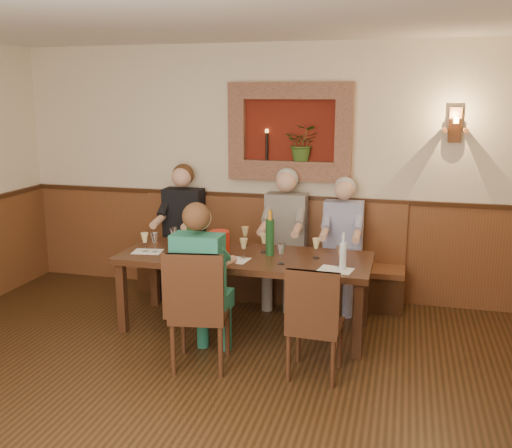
{
  "coord_description": "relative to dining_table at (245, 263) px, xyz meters",
  "views": [
    {
      "loc": [
        1.44,
        -3.2,
        2.25
      ],
      "look_at": [
        0.1,
        1.9,
        1.05
      ],
      "focal_mm": 40.0,
      "sensor_mm": 36.0,
      "label": 1
    }
  ],
  "objects": [
    {
      "name": "wall_niche",
      "position": [
        0.24,
        1.09,
        1.13
      ],
      "size": [
        1.36,
        0.3,
        1.06
      ],
      "color": "#60180D",
      "rests_on": "ground"
    },
    {
      "name": "ground_plane",
      "position": [
        0.0,
        -1.85,
        -0.68
      ],
      "size": [
        6.0,
        6.0,
        0.0
      ],
      "primitive_type": "plane",
      "color": "black",
      "rests_on": "ground"
    },
    {
      "name": "wine_glass_10",
      "position": [
        -0.87,
        -0.12,
        0.17
      ],
      "size": [
        0.08,
        0.08,
        0.19
      ],
      "primitive_type": null,
      "color": "white",
      "rests_on": "dining_table"
    },
    {
      "name": "room_shell",
      "position": [
        0.0,
        -1.85,
        1.21
      ],
      "size": [
        6.04,
        6.04,
        2.82
      ],
      "color": "beige",
      "rests_on": "ground"
    },
    {
      "name": "wine_glass_3",
      "position": [
        -0.36,
        0.08,
        0.17
      ],
      "size": [
        0.08,
        0.08,
        0.19
      ],
      "primitive_type": null,
      "color": "white",
      "rests_on": "dining_table"
    },
    {
      "name": "bench",
      "position": [
        0.0,
        0.94,
        -0.35
      ],
      "size": [
        3.0,
        0.45,
        1.11
      ],
      "color": "#381E0F",
      "rests_on": "ground"
    },
    {
      "name": "chair_near_right",
      "position": [
        0.81,
        -0.78,
        -0.4
      ],
      "size": [
        0.43,
        0.43,
        0.95
      ],
      "rotation": [
        0.0,
        0.0,
        -0.04
      ],
      "color": "#311C0E",
      "rests_on": "ground"
    },
    {
      "name": "person_bench_mid",
      "position": [
        0.21,
        0.84,
        -0.06
      ],
      "size": [
        0.44,
        0.54,
        1.48
      ],
      "color": "#544E4D",
      "rests_on": "ground"
    },
    {
      "name": "chair_near_left",
      "position": [
        -0.14,
        -0.86,
        -0.37
      ],
      "size": [
        0.53,
        0.53,
        1.04
      ],
      "rotation": [
        0.0,
        0.0,
        0.16
      ],
      "color": "#311C0E",
      "rests_on": "ground"
    },
    {
      "name": "water_bottle",
      "position": [
        0.96,
        -0.24,
        0.21
      ],
      "size": [
        0.08,
        0.08,
        0.34
      ],
      "rotation": [
        0.0,
        0.0,
        0.34
      ],
      "color": "silver",
      "rests_on": "dining_table"
    },
    {
      "name": "tasting_sheet_a",
      "position": [
        -0.95,
        -0.12,
        0.08
      ],
      "size": [
        0.31,
        0.24,
        0.0
      ],
      "primitive_type": "cube",
      "rotation": [
        0.0,
        0.0,
        0.15
      ],
      "color": "white",
      "rests_on": "dining_table"
    },
    {
      "name": "tasting_sheet_c",
      "position": [
        0.9,
        -0.25,
        0.08
      ],
      "size": [
        0.32,
        0.25,
        0.0
      ],
      "primitive_type": "cube",
      "rotation": [
        0.0,
        0.0,
        -0.17
      ],
      "color": "white",
      "rests_on": "dining_table"
    },
    {
      "name": "wine_glass_8",
      "position": [
        0.93,
        -0.15,
        0.17
      ],
      "size": [
        0.08,
        0.08,
        0.19
      ],
      "primitive_type": null,
      "color": "white",
      "rests_on": "dining_table"
    },
    {
      "name": "dining_table",
      "position": [
        0.0,
        0.0,
        0.0
      ],
      "size": [
        2.4,
        0.9,
        0.75
      ],
      "color": "#311C0E",
      "rests_on": "ground"
    },
    {
      "name": "wine_glass_9",
      "position": [
        -0.26,
        -0.33,
        0.17
      ],
      "size": [
        0.08,
        0.08,
        0.19
      ],
      "primitive_type": null,
      "color": "#DBC883",
      "rests_on": "dining_table"
    },
    {
      "name": "wine_glass_0",
      "position": [
        -0.97,
        -0.14,
        0.17
      ],
      "size": [
        0.08,
        0.08,
        0.19
      ],
      "primitive_type": null,
      "color": "#DBC883",
      "rests_on": "dining_table"
    },
    {
      "name": "person_bench_left",
      "position": [
        -0.99,
        0.84,
        -0.06
      ],
      "size": [
        0.45,
        0.55,
        1.49
      ],
      "color": "black",
      "rests_on": "ground"
    },
    {
      "name": "wine_glass_5",
      "position": [
        0.16,
        0.14,
        0.17
      ],
      "size": [
        0.08,
        0.08,
        0.19
      ],
      "primitive_type": null,
      "color": "#DBC883",
      "rests_on": "dining_table"
    },
    {
      "name": "person_bench_right",
      "position": [
        0.84,
        0.84,
        -0.09
      ],
      "size": [
        0.41,
        0.5,
        1.41
      ],
      "color": "navy",
      "rests_on": "ground"
    },
    {
      "name": "wine_glass_1",
      "position": [
        -0.78,
        0.13,
        0.17
      ],
      "size": [
        0.08,
        0.08,
        0.19
      ],
      "primitive_type": null,
      "color": "white",
      "rests_on": "dining_table"
    },
    {
      "name": "person_chair_front",
      "position": [
        -0.15,
        -0.78,
        -0.09
      ],
      "size": [
        0.42,
        0.51,
        1.42
      ],
      "color": "#164B4F",
      "rests_on": "ground"
    },
    {
      "name": "wall_sconce",
      "position": [
        1.9,
        1.08,
        1.27
      ],
      "size": [
        0.25,
        0.2,
        0.35
      ],
      "color": "brown",
      "rests_on": "ground"
    },
    {
      "name": "wine_glass_2",
      "position": [
        -0.55,
        -0.24,
        0.17
      ],
      "size": [
        0.08,
        0.08,
        0.19
      ],
      "primitive_type": null,
      "color": "#DBC883",
      "rests_on": "dining_table"
    },
    {
      "name": "spittoon_bucket",
      "position": [
        -0.25,
        -0.01,
        0.19
      ],
      "size": [
        0.2,
        0.2,
        0.22
      ],
      "primitive_type": "cylinder",
      "rotation": [
        0.0,
        0.0,
        0.04
      ],
      "color": "red",
      "rests_on": "dining_table"
    },
    {
      "name": "wine_glass_11",
      "position": [
        -0.09,
        0.36,
        0.17
      ],
      "size": [
        0.08,
        0.08,
        0.19
      ],
      "primitive_type": null,
      "color": "#DBC883",
      "rests_on": "dining_table"
    },
    {
      "name": "wainscoting",
      "position": [
        0.0,
        -1.85,
        -0.09
      ],
      "size": [
        6.02,
        6.02,
        1.15
      ],
      "color": "brown",
      "rests_on": "ground"
    },
    {
      "name": "wine_glass_6",
      "position": [
        0.4,
        -0.2,
        0.17
      ],
      "size": [
        0.08,
        0.08,
        0.19
      ],
      "primitive_type": null,
      "color": "white",
      "rests_on": "dining_table"
    },
    {
      "name": "wine_glass_4",
      "position": [
        0.02,
        -0.11,
        0.17
      ],
      "size": [
        0.08,
        0.08,
        0.19
      ],
      "primitive_type": null,
      "color": "#DBC883",
      "rests_on": "dining_table"
    },
    {
      "name": "tasting_sheet_d",
      "position": [
        -0.42,
        -0.28,
        0.08
      ],
      "size": [
        0.3,
        0.25,
        0.0
      ],
      "primitive_type": "cube",
      "rotation": [
        0.0,
        0.0,
        0.26
      ],
      "color": "white",
      "rests_on": "dining_table"
    },
    {
      "name": "wine_glass_7",
      "position": [
        0.68,
        0.07,
        0.17
      ],
      "size": [
        0.08,
        0.08,
        0.19
      ],
      "primitive_type": null,
      "color": "#DBC883",
      "rests_on": "dining_table"
    },
    {
      "name": "wine_bottle_green_a",
      "position": [
        0.23,
        0.07,
        0.26
      ],
      "size": [
        0.1,
        0.1,
        0.44
      ],
      "rotation": [
        0.0,
        0.0,
        0.33
      ],
      "color": "#19471E",
      "rests_on": "dining_table"
    },
    {
      "name": "tasting_sheet_b",
      "position": [
        -0.07,
        -0.18,
        0.08
      ],
      "size": [
        0.33,
        0.25,
        0.0
      ],
      "primitive_type": "cube",
      "rotation": [
        0.0,
        0.0,
        -0.12
      ],
      "color": "white",
      "rests_on": "dining_table"
    },
    {
      "name": "wine_bottle_green_b",
      "position": [
        -0.56,
        0.03,
        0.25
      ],
      "size": [
        0.1,
        0.1,
        0.42
      ],
      "rotation": [
        0.0,
        0.0,
        -0.26
      ],
      "color": "#19471E",
      "rests_on": "dining_table"
    }
  ]
}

